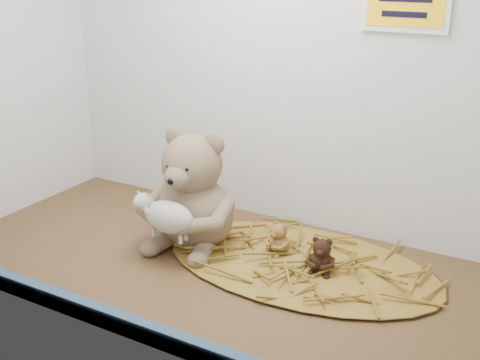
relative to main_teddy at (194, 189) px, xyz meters
The scene contains 7 objects.
alcove_shell 32.26cm from the main_teddy, 13.95° to the left, with size 120.40×60.20×90.40cm.
front_rail 38.62cm from the main_teddy, 77.30° to the right, with size 119.28×2.20×3.60cm, color #3A516F.
straw_bed 28.72cm from the main_teddy, ahead, with size 62.71×36.41×1.21cm, color brown.
main_teddy is the anchor object (origin of this frame).
toy_lamb 10.42cm from the main_teddy, 90.00° to the right, with size 15.36×9.37×9.92cm, color beige, non-canonical shape.
mini_teddy_tan 21.98cm from the main_teddy, 11.74° to the left, with size 5.84×6.17×7.25cm, color olive, non-canonical shape.
mini_teddy_brown 32.33cm from the main_teddy, ahead, with size 6.29×6.64×7.80cm, color black, non-canonical shape.
Camera 1 is at (63.49, -97.97, 62.76)cm, focal length 45.00 mm.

